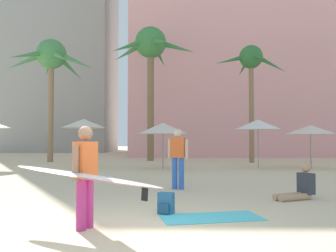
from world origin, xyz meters
TOP-DOWN VIEW (x-y plane):
  - ground at (0.00, 0.00)m, footprint 120.00×120.00m
  - hotel_pink at (8.77, 27.59)m, footprint 22.39×11.88m
  - hotel_tower_gray at (-11.94, 35.99)m, footprint 12.15×10.00m
  - palm_tree_far_left at (5.77, 16.39)m, footprint 4.46×4.50m
  - palm_tree_left at (-0.52, 18.24)m, footprint 5.79×5.68m
  - palm_tree_center at (-6.75, 16.97)m, footprint 5.66×5.09m
  - cafe_umbrella_0 at (5.15, 12.36)m, footprint 2.33×2.33m
  - cafe_umbrella_1 at (0.40, 11.97)m, footprint 2.46×2.46m
  - cafe_umbrella_2 at (7.72, 12.22)m, footprint 2.47×2.47m
  - cafe_umbrella_4 at (-3.61, 12.50)m, footprint 2.23×2.23m
  - beach_towel at (1.45, 1.20)m, footprint 1.99×1.22m
  - backpack at (0.60, 1.52)m, footprint 0.35×0.32m
  - person_near_right at (-0.71, 0.25)m, footprint 2.79×1.86m
  - person_mid_right at (0.93, 4.96)m, footprint 0.60×0.32m
  - person_mid_left at (3.85, 3.23)m, footprint 1.07×0.75m

SIDE VIEW (x-z plane):
  - ground at x=0.00m, z-range 0.00..0.00m
  - beach_towel at x=1.45m, z-range 0.00..0.01m
  - backpack at x=0.60m, z-range -0.01..0.41m
  - person_mid_left at x=3.85m, z-range -0.15..0.74m
  - person_near_right at x=-0.71m, z-range 0.07..1.75m
  - person_mid_right at x=0.93m, z-range 0.09..1.85m
  - cafe_umbrella_2 at x=7.72m, z-range 0.84..2.98m
  - cafe_umbrella_1 at x=0.40m, z-range 0.85..3.10m
  - cafe_umbrella_0 at x=5.15m, z-range 0.96..3.39m
  - cafe_umbrella_4 at x=-3.61m, z-range 1.00..3.46m
  - palm_tree_far_left at x=5.77m, z-range 2.38..9.61m
  - palm_tree_center at x=-6.75m, z-range 2.53..10.29m
  - palm_tree_left at x=-0.52m, z-range 2.89..11.84m
  - hotel_pink at x=8.77m, z-range 0.00..19.24m
  - hotel_tower_gray at x=-11.94m, z-range 0.00..26.87m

